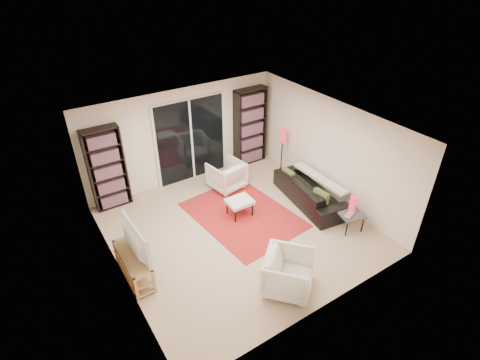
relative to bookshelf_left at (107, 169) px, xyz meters
The scene contains 20 objects.
floor 3.19m from the bookshelf_left, 50.10° to the right, with size 5.00×5.00×0.00m, color beige.
wall_back 1.97m from the bookshelf_left, ahead, with size 5.00×0.02×2.40m, color white.
wall_front 5.22m from the bookshelf_left, 68.02° to the right, with size 5.00×0.02×2.40m, color white.
wall_left 2.41m from the bookshelf_left, 103.27° to the right, with size 0.02×5.00×2.40m, color white.
wall_right 5.03m from the bookshelf_left, 27.66° to the right, with size 0.02×5.00×2.40m, color white.
ceiling 3.36m from the bookshelf_left, 50.10° to the right, with size 5.00×5.00×0.02m, color white.
sliding_door 2.16m from the bookshelf_left, ahead, with size 1.92×0.08×2.16m.
bookshelf_left is the anchor object (origin of this frame).
bookshelf_right 3.85m from the bookshelf_left, ahead, with size 0.90×0.30×2.10m.
tv_stand 2.56m from the bookshelf_left, 98.38° to the right, with size 0.38×1.19×0.50m.
tv 2.46m from the bookshelf_left, 97.92° to the right, with size 1.09×0.14×0.63m, color black.
rug 3.19m from the bookshelf_left, 40.69° to the right, with size 1.89×2.56×0.01m, color #B42322.
sofa 4.65m from the bookshelf_left, 31.43° to the right, with size 2.07×0.81×0.61m, color black.
armchair_back 2.79m from the bookshelf_left, 17.11° to the right, with size 0.76×0.78×0.71m, color white.
armchair_front 4.60m from the bookshelf_left, 66.84° to the right, with size 0.81×0.83×0.76m, color white.
ottoman 3.04m from the bookshelf_left, 40.57° to the right, with size 0.56×0.46×0.40m.
side_table 5.39m from the bookshelf_left, 42.29° to the right, with size 0.59×0.59×0.40m.
laptop 5.39m from the bookshelf_left, 43.34° to the right, with size 0.32×0.20×0.02m, color silver.
table_lamp 5.40m from the bookshelf_left, 40.83° to the right, with size 0.15×0.15×0.33m, color red.
floor_lamp 4.33m from the bookshelf_left, 12.39° to the right, with size 0.18×0.18×1.21m.
Camera 1 is at (-3.37, -5.27, 5.19)m, focal length 28.00 mm.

